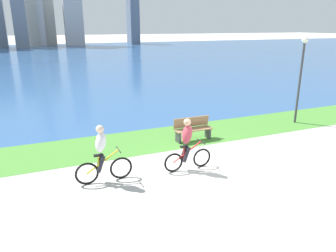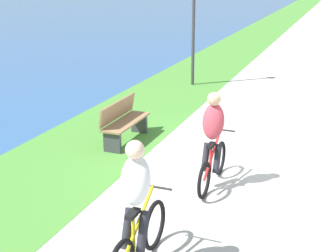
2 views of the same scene
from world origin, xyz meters
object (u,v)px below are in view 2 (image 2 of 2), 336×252
lamppost_tall (194,4)px  cyclist_trailing (137,209)px  bench_near_path (124,122)px  cyclist_lead (213,140)px

lamppost_tall → cyclist_trailing: bearing=-165.6°
bench_near_path → lamppost_tall: 5.84m
cyclist_lead → lamppost_tall: bearing=20.8°
cyclist_trailing → bench_near_path: (3.97, 2.15, -0.39)m
lamppost_tall → bench_near_path: bearing=-177.3°
bench_near_path → lamppost_tall: size_ratio=0.39×
bench_near_path → lamppost_tall: (5.45, 0.26, 2.07)m
cyclist_lead → cyclist_trailing: cyclist_trailing is taller
cyclist_lead → cyclist_trailing: 2.58m
cyclist_lead → cyclist_trailing: size_ratio=0.97×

